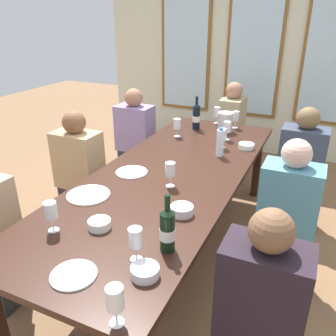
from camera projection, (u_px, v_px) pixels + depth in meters
The scene contains 29 objects.
ground_plane at pixel (170, 253), 2.89m from camera, with size 12.00×12.00×0.00m, color brown.
back_wall_with_windows at pixel (255, 44), 4.50m from camera, with size 4.22×0.10×2.90m.
dining_table at pixel (170, 179), 2.61m from camera, with size 1.02×2.79×0.74m.
white_plate_0 at pixel (74, 275), 1.57m from camera, with size 0.21×0.21×0.01m, color white.
white_plate_1 at pixel (88, 195), 2.25m from camera, with size 0.28×0.28×0.01m, color white.
white_plate_2 at pixel (132, 172), 2.57m from camera, with size 0.23×0.23×0.01m, color white.
metal_pitcher at pixel (225, 122), 3.43m from camera, with size 0.16×0.16×0.19m.
wine_bottle_0 at pixel (196, 116), 3.49m from camera, with size 0.08×0.08×0.33m.
wine_bottle_1 at pixel (167, 230), 1.70m from camera, with size 0.08×0.08×0.31m.
tasting_bowl_0 at pixel (100, 224), 1.91m from camera, with size 0.13×0.13×0.05m, color white.
tasting_bowl_1 at pixel (145, 272), 1.56m from camera, with size 0.13×0.13×0.05m, color white.
tasting_bowl_2 at pixel (246, 146), 3.02m from camera, with size 0.14×0.14×0.04m, color white.
tasting_bowl_3 at pixel (182, 210), 2.04m from camera, with size 0.14×0.14×0.05m, color white.
water_bottle at pixel (220, 143), 2.83m from camera, with size 0.06×0.06×0.24m.
wine_glass_0 at pixel (236, 117), 3.51m from camera, with size 0.07×0.07×0.17m.
wine_glass_1 at pixel (170, 170), 2.32m from camera, with size 0.07×0.07×0.17m.
wine_glass_2 at pixel (115, 300), 1.28m from camera, with size 0.07×0.07×0.17m.
wine_glass_3 at pixel (217, 112), 3.66m from camera, with size 0.07×0.07×0.17m.
wine_glass_4 at pixel (177, 124), 3.27m from camera, with size 0.07×0.07×0.17m.
wine_glass_5 at pixel (222, 135), 3.00m from camera, with size 0.07×0.07×0.17m.
wine_glass_6 at pixel (227, 128), 3.19m from camera, with size 0.07×0.07×0.17m.
wine_glass_7 at pixel (135, 239), 1.62m from camera, with size 0.07×0.07×0.17m.
wine_glass_8 at pixel (51, 211), 1.84m from camera, with size 0.07×0.07×0.17m.
seated_person_0 at pixel (135, 143), 3.79m from camera, with size 0.38×0.24×1.11m.
seated_person_1 at pixel (299, 172), 3.10m from camera, with size 0.38×0.24×1.11m.
seated_person_3 at pixel (259, 320), 1.61m from camera, with size 0.38×0.24×1.11m.
seated_person_4 at pixel (80, 177), 2.99m from camera, with size 0.38×0.24×1.11m.
seated_person_5 at pixel (286, 220), 2.38m from camera, with size 0.38×0.24×1.11m.
seated_person_6 at pixel (231, 132), 4.12m from camera, with size 0.24×0.38×1.11m.
Camera 1 is at (0.96, -2.14, 1.82)m, focal length 37.33 mm.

